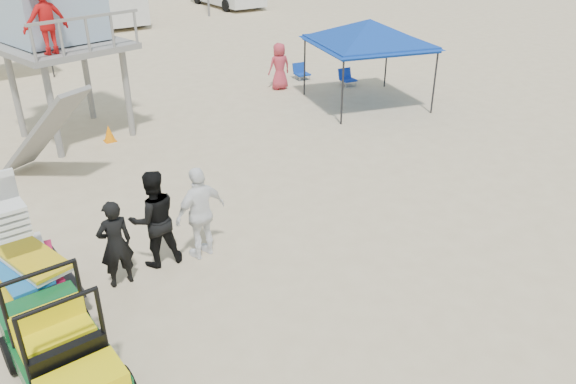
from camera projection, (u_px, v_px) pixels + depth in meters
ground at (369, 342)px, 8.98m from camera, size 140.00×140.00×0.00m
utility_cart at (59, 344)px, 7.76m from camera, size 1.28×2.36×1.75m
surf_trailer at (21, 261)px, 9.44m from camera, size 1.45×2.54×2.21m
man_left at (115, 244)px, 10.01m from camera, size 0.62×0.41×1.71m
man_mid at (154, 219)px, 10.57m from camera, size 1.02×0.83×1.95m
man_right at (201, 213)px, 10.83m from camera, size 1.18×0.64×1.90m
lifeguard_tower at (51, 7)px, 15.47m from camera, size 3.75×3.75×5.04m
canopy_blue at (370, 23)px, 18.67m from camera, size 4.29×4.29×3.32m
cone_near at (109, 133)px, 16.60m from camera, size 0.34×0.34×0.50m
beach_chair_b at (301, 71)px, 22.65m from camera, size 0.60×0.65×0.64m
beach_chair_c at (347, 77)px, 21.89m from camera, size 0.60×0.64×0.64m
distant_beachgoers at (27, 72)px, 20.39m from camera, size 13.35×9.01×1.80m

